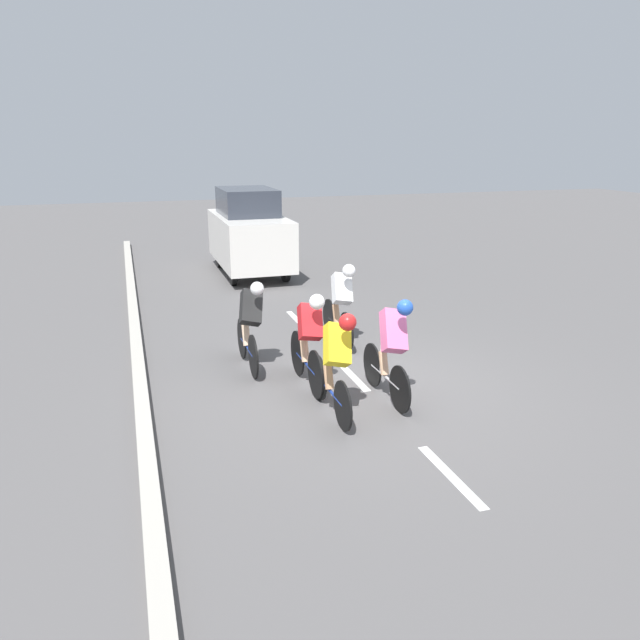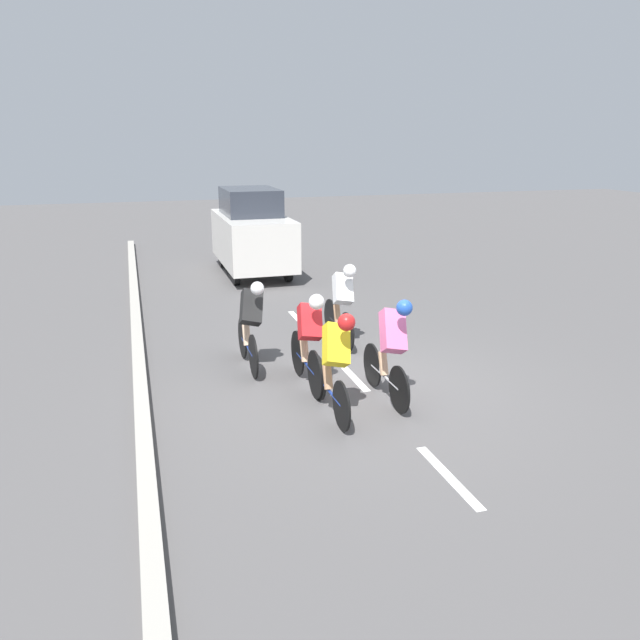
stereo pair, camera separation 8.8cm
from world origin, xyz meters
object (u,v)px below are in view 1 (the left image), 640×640
(cyclist_white, at_px, (341,301))
(cyclist_black, at_px, (250,323))
(cyclist_pink, at_px, (391,346))
(cyclist_yellow, at_px, (336,360))
(support_car, at_px, (249,232))
(cyclist_red, at_px, (309,338))

(cyclist_white, relative_size, cyclist_black, 1.00)
(cyclist_pink, distance_m, cyclist_black, 2.46)
(cyclist_white, bearing_deg, cyclist_black, 22.63)
(cyclist_yellow, distance_m, support_car, 9.34)
(cyclist_white, distance_m, cyclist_pink, 2.59)
(cyclist_pink, xyz_separation_m, support_car, (0.22, -9.04, 0.32))
(cyclist_red, xyz_separation_m, cyclist_yellow, (-0.05, 1.06, 0.01))
(cyclist_white, height_order, support_car, support_car)
(cyclist_red, xyz_separation_m, cyclist_pink, (-0.96, 0.80, 0.03))
(cyclist_red, relative_size, cyclist_black, 1.02)
(support_car, bearing_deg, cyclist_black, 78.83)
(cyclist_white, bearing_deg, cyclist_yellow, 69.46)
(cyclist_pink, height_order, support_car, support_car)
(cyclist_red, bearing_deg, cyclist_yellow, 92.87)
(cyclist_black, xyz_separation_m, support_car, (-1.42, -7.21, 0.36))
(cyclist_yellow, height_order, support_car, support_car)
(cyclist_yellow, xyz_separation_m, cyclist_black, (0.73, -2.10, -0.02))
(cyclist_red, height_order, support_car, support_car)
(cyclist_red, relative_size, cyclist_white, 1.02)
(cyclist_yellow, height_order, cyclist_black, same)
(cyclist_red, xyz_separation_m, support_car, (-0.75, -8.25, 0.36))
(cyclist_white, height_order, cyclist_black, cyclist_white)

